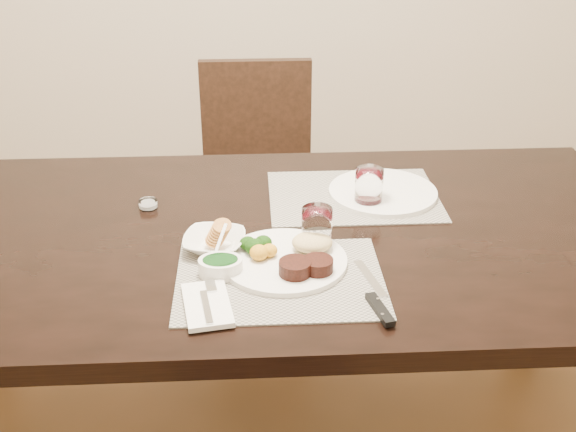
{
  "coord_description": "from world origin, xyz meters",
  "views": [
    {
      "loc": [
        -0.02,
        -1.59,
        1.62
      ],
      "look_at": [
        0.06,
        -0.06,
        0.82
      ],
      "focal_mm": 45.0,
      "sensor_mm": 36.0,
      "label": 1
    }
  ],
  "objects": [
    {
      "name": "placemat_near",
      "position": [
        0.03,
        -0.23,
        0.75
      ],
      "size": [
        0.46,
        0.34,
        0.0
      ],
      "primitive_type": "cube",
      "color": "gray",
      "rests_on": "dining_table"
    },
    {
      "name": "cracker_bowl",
      "position": [
        -0.12,
        -0.09,
        0.77
      ],
      "size": [
        0.17,
        0.17,
        0.06
      ],
      "rotation": [
        0.0,
        0.0,
        -0.16
      ],
      "color": "white",
      "rests_on": "placemat_near"
    },
    {
      "name": "salt_cellar",
      "position": [
        -0.3,
        0.14,
        0.76
      ],
      "size": [
        0.05,
        0.05,
        0.02
      ],
      "rotation": [
        0.0,
        0.0,
        0.07
      ],
      "color": "white",
      "rests_on": "dining_table"
    },
    {
      "name": "chair_far",
      "position": [
        0.0,
        0.93,
        0.5
      ],
      "size": [
        0.42,
        0.42,
        0.9
      ],
      "color": "black",
      "rests_on": "ground"
    },
    {
      "name": "wine_glass_far",
      "position": [
        0.29,
        0.12,
        0.8
      ],
      "size": [
        0.07,
        0.07,
        0.1
      ],
      "rotation": [
        0.0,
        0.0,
        0.18
      ],
      "color": "white",
      "rests_on": "placemat_far"
    },
    {
      "name": "dining_table",
      "position": [
        0.0,
        0.0,
        0.67
      ],
      "size": [
        2.0,
        1.0,
        0.75
      ],
      "color": "black",
      "rests_on": "ground"
    },
    {
      "name": "dinner_plate",
      "position": [
        0.06,
        -0.17,
        0.77
      ],
      "size": [
        0.29,
        0.29,
        0.05
      ],
      "rotation": [
        0.0,
        0.0,
        0.36
      ],
      "color": "white",
      "rests_on": "placemat_near"
    },
    {
      "name": "steak_knife",
      "position": [
        0.23,
        -0.34,
        0.76
      ],
      "size": [
        0.05,
        0.26,
        0.01
      ],
      "rotation": [
        0.0,
        0.0,
        0.23
      ],
      "color": "silver",
      "rests_on": "placemat_near"
    },
    {
      "name": "placemat_far",
      "position": [
        0.25,
        0.18,
        0.75
      ],
      "size": [
        0.46,
        0.34,
        0.0
      ],
      "primitive_type": "cube",
      "color": "gray",
      "rests_on": "dining_table"
    },
    {
      "name": "napkin_fork",
      "position": [
        -0.12,
        -0.33,
        0.76
      ],
      "size": [
        0.12,
        0.18,
        0.02
      ],
      "rotation": [
        0.0,
        0.0,
        0.16
      ],
      "color": "white",
      "rests_on": "placemat_near"
    },
    {
      "name": "far_plate",
      "position": [
        0.34,
        0.18,
        0.76
      ],
      "size": [
        0.3,
        0.3,
        0.01
      ],
      "primitive_type": "cylinder",
      "color": "white",
      "rests_on": "placemat_far"
    },
    {
      "name": "sauce_ramekin",
      "position": [
        -0.1,
        -0.21,
        0.78
      ],
      "size": [
        0.1,
        0.15,
        0.08
      ],
      "rotation": [
        0.0,
        0.0,
        -0.4
      ],
      "color": "white",
      "rests_on": "placemat_near"
    },
    {
      "name": "wine_glass_near",
      "position": [
        0.13,
        -0.09,
        0.8
      ],
      "size": [
        0.07,
        0.07,
        0.1
      ],
      "rotation": [
        0.0,
        0.0,
        -0.14
      ],
      "color": "white",
      "rests_on": "placemat_near"
    }
  ]
}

